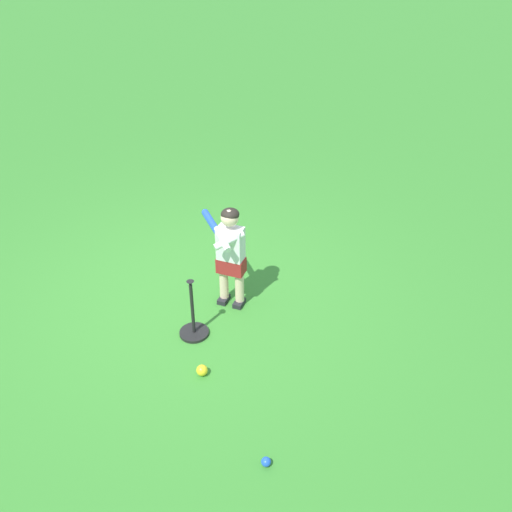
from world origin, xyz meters
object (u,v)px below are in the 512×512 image
play_ball_behind_batter (202,370)px  batting_tee (194,326)px  play_ball_by_bucket (266,462)px  child_batter (229,249)px

play_ball_behind_batter → batting_tee: bearing=156.8°
play_ball_by_bucket → child_batter: bearing=154.0°
play_ball_by_bucket → batting_tee: 1.60m
child_batter → play_ball_by_bucket: bearing=-26.0°
play_ball_behind_batter → play_ball_by_bucket: play_ball_behind_batter is taller
play_ball_by_bucket → play_ball_behind_batter: bearing=174.9°
play_ball_behind_batter → play_ball_by_bucket: (1.07, -0.10, -0.01)m
child_batter → batting_tee: 0.81m
child_batter → play_ball_behind_batter: child_batter is taller
play_ball_behind_batter → batting_tee: size_ratio=0.16×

